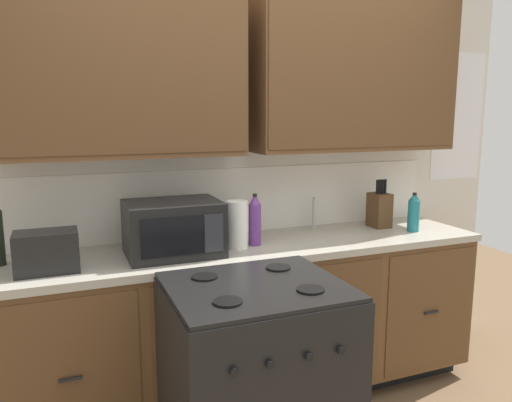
{
  "coord_description": "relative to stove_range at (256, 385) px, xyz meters",
  "views": [
    {
      "loc": [
        -1.0,
        -2.21,
        1.66
      ],
      "look_at": [
        -0.0,
        0.27,
        1.19
      ],
      "focal_mm": 34.75,
      "sensor_mm": 36.0,
      "label": 1
    }
  ],
  "objects": [
    {
      "name": "wall_unit",
      "position": [
        0.25,
        0.83,
        1.2
      ],
      "size": [
        3.89,
        0.4,
        2.47
      ],
      "color": "silver",
      "rests_on": "ground_plane"
    },
    {
      "name": "paper_towel_roll",
      "position": [
        0.13,
        0.59,
        0.6
      ],
      "size": [
        0.12,
        0.12,
        0.26
      ],
      "primitive_type": "cylinder",
      "color": "white",
      "rests_on": "counter_run"
    },
    {
      "name": "bottle_violet",
      "position": [
        0.24,
        0.61,
        0.61
      ],
      "size": [
        0.07,
        0.07,
        0.29
      ],
      "color": "#663384",
      "rests_on": "counter_run"
    },
    {
      "name": "knife_block",
      "position": [
        1.15,
        0.73,
        0.58
      ],
      "size": [
        0.11,
        0.14,
        0.31
      ],
      "color": "#52361E",
      "rests_on": "counter_run"
    },
    {
      "name": "bottle_teal",
      "position": [
        1.28,
        0.55,
        0.59
      ],
      "size": [
        0.07,
        0.07,
        0.24
      ],
      "color": "#1E707A",
      "rests_on": "counter_run"
    },
    {
      "name": "sink_faucet",
      "position": [
        0.74,
        0.84,
        0.57
      ],
      "size": [
        0.02,
        0.02,
        0.2
      ],
      "primitive_type": "cylinder",
      "color": "#B2B5BA",
      "rests_on": "counter_run"
    },
    {
      "name": "stove_range",
      "position": [
        0.0,
        0.0,
        0.0
      ],
      "size": [
        0.76,
        0.68,
        0.95
      ],
      "color": "black",
      "rests_on": "ground_plane"
    },
    {
      "name": "counter_run",
      "position": [
        0.25,
        0.63,
        0.01
      ],
      "size": [
        2.72,
        0.64,
        0.94
      ],
      "color": "black",
      "rests_on": "ground_plane"
    },
    {
      "name": "toaster",
      "position": [
        -0.83,
        0.53,
        0.56
      ],
      "size": [
        0.28,
        0.18,
        0.19
      ],
      "color": "black",
      "rests_on": "counter_run"
    },
    {
      "name": "microwave",
      "position": [
        -0.22,
        0.59,
        0.61
      ],
      "size": [
        0.48,
        0.37,
        0.28
      ],
      "color": "black",
      "rests_on": "counter_run"
    }
  ]
}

